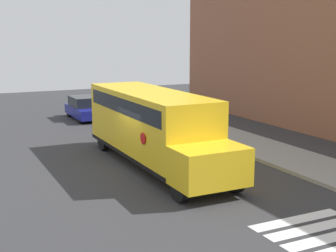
{
  "coord_description": "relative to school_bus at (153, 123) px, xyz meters",
  "views": [
    {
      "loc": [
        17.22,
        -7.3,
        5.42
      ],
      "look_at": [
        -0.01,
        1.19,
        1.72
      ],
      "focal_mm": 50.0,
      "sensor_mm": 36.0,
      "label": 1
    }
  ],
  "objects": [
    {
      "name": "ground_plane",
      "position": [
        0.47,
        -0.69,
        -1.79
      ],
      "size": [
        60.0,
        60.0,
        0.0
      ],
      "primitive_type": "plane",
      "color": "#333335"
    },
    {
      "name": "sidewalk_strip",
      "position": [
        0.47,
        5.81,
        -1.72
      ],
      "size": [
        44.0,
        3.0,
        0.15
      ],
      "color": "gray",
      "rests_on": "ground"
    },
    {
      "name": "crosswalk_stripes",
      "position": [
        8.92,
        1.31,
        -1.79
      ],
      "size": [
        3.3,
        3.2,
        0.01
      ],
      "color": "white",
      "rests_on": "ground"
    },
    {
      "name": "school_bus",
      "position": [
        0.0,
        0.0,
        0.0
      ],
      "size": [
        10.03,
        2.57,
        3.12
      ],
      "color": "yellow",
      "rests_on": "ground"
    },
    {
      "name": "parked_car",
      "position": [
        -12.23,
        0.59,
        -1.07
      ],
      "size": [
        4.14,
        1.71,
        1.48
      ],
      "color": "navy",
      "rests_on": "ground"
    }
  ]
}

